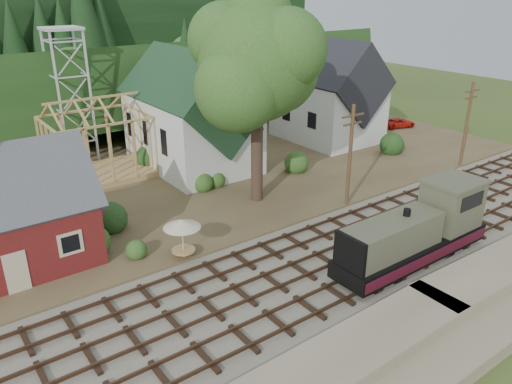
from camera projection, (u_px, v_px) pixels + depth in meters
ground at (327, 263)px, 30.69m from camera, size 140.00×140.00×0.00m
embankment at (448, 336)px, 24.37m from camera, size 64.00×5.00×1.60m
railroad_bed at (327, 262)px, 30.66m from camera, size 64.00×11.00×0.16m
village_flat at (185, 177)px, 44.01m from camera, size 64.00×26.00×0.30m
hillside at (91, 122)px, 61.90m from camera, size 70.00×28.96×12.74m
ridge at (54, 100)px, 73.79m from camera, size 80.00×20.00×12.00m
church at (193, 114)px, 44.40m from camera, size 8.40×15.17×13.00m
farmhouse at (328, 97)px, 52.76m from camera, size 8.40×10.80×10.60m
timber_frame at (98, 144)px, 42.50m from camera, size 8.20×6.20×6.99m
lattice_tower at (65, 55)px, 44.34m from camera, size 3.20×3.20×12.12m
big_tree at (258, 70)px, 35.42m from camera, size 10.90×8.40×14.70m
telegraph_pole_near at (350, 155)px, 36.74m from camera, size 2.20×0.28×8.00m
telegraph_pole_far at (467, 124)px, 44.93m from camera, size 2.20×0.28×8.00m
locomotive at (418, 232)px, 30.17m from camera, size 11.25×2.81×4.52m
car_blue at (66, 237)px, 31.80m from camera, size 2.24×4.11×1.33m
car_red at (399, 123)px, 58.44m from camera, size 4.24×2.84×1.08m
patio_set at (182, 225)px, 30.03m from camera, size 2.28×2.28×2.54m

